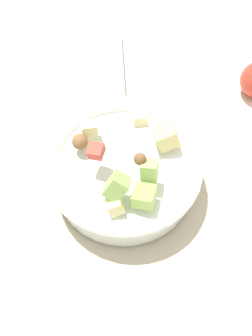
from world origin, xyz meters
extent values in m
plane|color=silver|center=(0.00, 0.00, 0.00)|extent=(2.40, 2.40, 0.00)
cube|color=#BCB299|center=(0.00, 0.00, 0.00)|extent=(0.51, 0.33, 0.01)
cylinder|color=white|center=(0.01, 0.00, 0.03)|extent=(0.22, 0.22, 0.05)
torus|color=white|center=(0.01, 0.00, 0.06)|extent=(0.24, 0.24, 0.02)
cube|color=#A3CC6B|center=(0.04, 0.04, 0.09)|extent=(0.03, 0.03, 0.04)
cube|color=#BC3828|center=(0.01, -0.04, 0.10)|extent=(0.03, 0.03, 0.02)
cube|color=#9EC656|center=(0.07, 0.03, 0.08)|extent=(0.04, 0.04, 0.03)
sphere|color=brown|center=(0.03, 0.02, 0.11)|extent=(0.02, 0.03, 0.02)
sphere|color=brown|center=(-0.02, -0.07, 0.08)|extent=(0.03, 0.03, 0.03)
cube|color=#E5D684|center=(-0.03, 0.06, 0.08)|extent=(0.05, 0.05, 0.04)
cube|color=beige|center=(-0.08, 0.02, 0.07)|extent=(0.03, 0.03, 0.02)
cube|color=beige|center=(0.08, -0.01, 0.07)|extent=(0.03, 0.03, 0.03)
cube|color=#93C160|center=(0.07, -0.01, 0.09)|extent=(0.04, 0.04, 0.05)
cube|color=beige|center=(-0.04, -0.05, 0.08)|extent=(0.03, 0.03, 0.02)
ellipsoid|color=#B7B7BC|center=(-0.15, -0.01, 0.01)|extent=(0.06, 0.04, 0.01)
cube|color=#B7B7BC|center=(-0.26, -0.02, 0.01)|extent=(0.19, 0.03, 0.01)
camera|label=1|loc=(0.33, 0.01, 0.57)|focal=41.89mm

